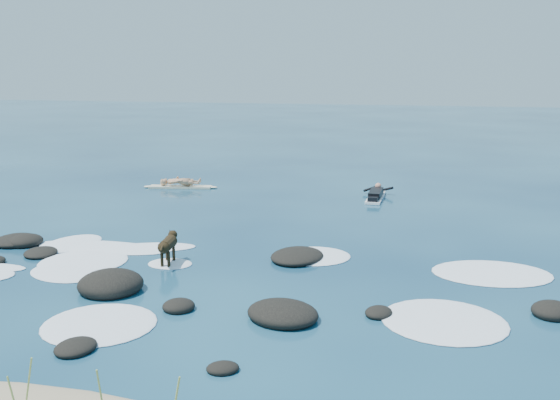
% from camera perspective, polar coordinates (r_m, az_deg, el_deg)
% --- Properties ---
extents(ground, '(160.00, 160.00, 0.00)m').
position_cam_1_polar(ground, '(14.78, -3.99, -6.42)').
color(ground, '#0A2642').
rests_on(ground, ground).
extents(reef_rocks, '(14.67, 7.40, 0.58)m').
position_cam_1_polar(reef_rocks, '(14.17, -14.20, -7.15)').
color(reef_rocks, black).
rests_on(reef_rocks, ground).
extents(breaking_foam, '(15.51, 7.61, 0.12)m').
position_cam_1_polar(breaking_foam, '(14.78, -10.10, -6.53)').
color(breaking_foam, white).
rests_on(breaking_foam, ground).
extents(standing_surfer_rig, '(2.99, 1.07, 1.72)m').
position_cam_1_polar(standing_surfer_rig, '(25.38, -9.13, 2.59)').
color(standing_surfer_rig, beige).
rests_on(standing_surfer_rig, ground).
extents(paddling_surfer_rig, '(1.17, 2.59, 0.45)m').
position_cam_1_polar(paddling_surfer_rig, '(23.27, 8.75, 0.49)').
color(paddling_surfer_rig, white).
rests_on(paddling_surfer_rig, ground).
extents(dog, '(0.45, 1.24, 0.79)m').
position_cam_1_polar(dog, '(15.24, -10.18, -3.97)').
color(dog, black).
rests_on(dog, ground).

